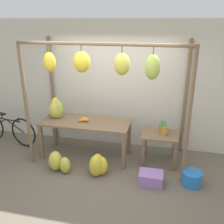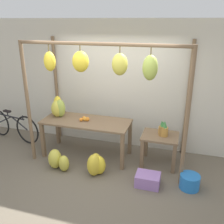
% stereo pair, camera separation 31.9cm
% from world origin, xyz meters
% --- Properties ---
extents(ground_plane, '(20.00, 20.00, 0.00)m').
position_xyz_m(ground_plane, '(0.00, 0.00, 0.00)').
color(ground_plane, '#665B4C').
extents(shop_wall_back, '(8.00, 0.08, 2.80)m').
position_xyz_m(shop_wall_back, '(0.00, 1.52, 1.40)').
color(shop_wall_back, beige).
rests_on(shop_wall_back, ground_plane).
extents(stall_awning, '(3.06, 1.31, 2.43)m').
position_xyz_m(stall_awning, '(0.03, 0.47, 1.82)').
color(stall_awning, brown).
rests_on(stall_awning, ground_plane).
extents(display_table_main, '(1.83, 0.75, 0.80)m').
position_xyz_m(display_table_main, '(-0.48, 0.76, 0.70)').
color(display_table_main, brown).
rests_on(display_table_main, ground_plane).
extents(display_table_side, '(0.71, 0.59, 0.64)m').
position_xyz_m(display_table_side, '(1.04, 0.84, 0.49)').
color(display_table_side, brown).
rests_on(display_table_side, ground_plane).
extents(banana_pile_on_table, '(0.38, 0.38, 0.43)m').
position_xyz_m(banana_pile_on_table, '(-1.15, 0.83, 0.99)').
color(banana_pile_on_table, '#9EB247').
rests_on(banana_pile_on_table, display_table_main).
extents(orange_pile, '(0.20, 0.17, 0.09)m').
position_xyz_m(orange_pile, '(-0.50, 0.74, 0.85)').
color(orange_pile, orange).
rests_on(orange_pile, display_table_main).
extents(pineapple_cluster, '(0.19, 0.22, 0.32)m').
position_xyz_m(pineapple_cluster, '(1.09, 0.85, 0.77)').
color(pineapple_cluster, '#B27F38').
rests_on(pineapple_cluster, display_table_side).
extents(banana_pile_ground_left, '(0.54, 0.38, 0.39)m').
position_xyz_m(banana_pile_ground_left, '(-0.83, 0.09, 0.19)').
color(banana_pile_ground_left, gold).
rests_on(banana_pile_ground_left, ground_plane).
extents(banana_pile_ground_right, '(0.38, 0.42, 0.44)m').
position_xyz_m(banana_pile_ground_right, '(-0.06, 0.14, 0.20)').
color(banana_pile_ground_right, yellow).
rests_on(banana_pile_ground_right, ground_plane).
extents(fruit_crate_white, '(0.42, 0.32, 0.22)m').
position_xyz_m(fruit_crate_white, '(0.94, 0.07, 0.11)').
color(fruit_crate_white, '#9970B7').
rests_on(fruit_crate_white, ground_plane).
extents(blue_bucket, '(0.34, 0.34, 0.26)m').
position_xyz_m(blue_bucket, '(1.65, 0.20, 0.13)').
color(blue_bucket, blue).
rests_on(blue_bucket, ground_plane).
extents(parked_bicycle, '(1.63, 0.36, 0.73)m').
position_xyz_m(parked_bicycle, '(-2.50, 0.95, 0.36)').
color(parked_bicycle, black).
rests_on(parked_bicycle, ground_plane).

